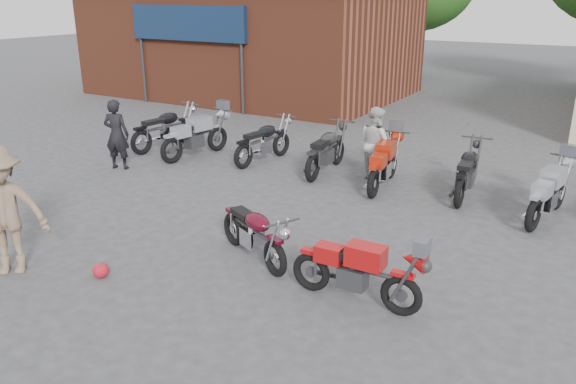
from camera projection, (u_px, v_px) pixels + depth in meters
The scene contains 15 objects.
ground at pixel (227, 279), 8.33m from camera, with size 90.00×90.00×0.00m, color #39393B.
brick_building at pixel (253, 44), 23.33m from camera, with size 12.00×8.00×4.00m, color brown.
vintage_motorcycle at pixel (254, 230), 8.73m from camera, with size 1.81×0.60×1.05m, color #480917, non-canonical shape.
sportbike at pixel (358, 268), 7.51m from camera, with size 1.82×0.60×1.06m, color #B10E10, non-canonical shape.
helmet at pixel (101, 270), 8.33m from camera, with size 0.24×0.24×0.22m, color #B41322.
person_dark at pixel (117, 134), 13.28m from camera, with size 0.61×0.40×1.68m, color black.
person_light at pixel (375, 143), 12.56m from camera, with size 0.80×0.62×1.65m, color #B6B7B3.
person_tan at pixel (2, 211), 8.21m from camera, with size 1.28×0.74×1.98m, color #7A614B.
row_bike_0 at pixel (165, 126), 15.09m from camera, with size 2.11×0.70×1.22m, color black, non-canonical shape.
row_bike_1 at pixel (196, 133), 14.33m from camera, with size 2.11×0.70×1.23m, color #9699A3, non-canonical shape.
row_bike_2 at pixel (264, 139), 13.90m from camera, with size 1.98×0.65×1.15m, color black, non-canonical shape.
row_bike_3 at pixel (327, 148), 13.05m from camera, with size 2.06×0.68×1.19m, color #262628, non-canonical shape.
row_bike_4 at pixel (384, 161), 12.07m from camera, with size 2.02×0.67×1.17m, color #AD250E, non-canonical shape.
row_bike_5 at pixel (468, 169), 11.52m from camera, with size 2.03×0.67×1.18m, color black, non-canonical shape.
row_bike_6 at pixel (549, 190), 10.32m from camera, with size 2.00×0.66×1.16m, color #92969F, non-canonical shape.
Camera 1 is at (4.58, -5.90, 4.01)m, focal length 35.00 mm.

